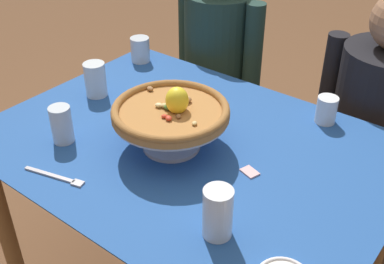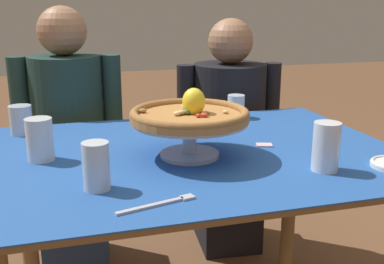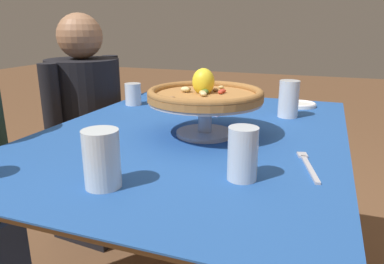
% 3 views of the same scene
% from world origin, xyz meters
% --- Properties ---
extents(dining_table, '(1.25, 0.93, 0.73)m').
position_xyz_m(dining_table, '(0.00, 0.00, 0.63)').
color(dining_table, olive).
rests_on(dining_table, ground).
extents(pizza_stand, '(0.34, 0.34, 0.11)m').
position_xyz_m(pizza_stand, '(-0.03, -0.05, 0.81)').
color(pizza_stand, '#B7B7C1').
rests_on(pizza_stand, dining_table).
extents(pizza, '(0.35, 0.35, 0.09)m').
position_xyz_m(pizza, '(-0.03, -0.05, 0.86)').
color(pizza, '#AD753D').
rests_on(pizza, pizza_stand).
extents(water_glass_side_left, '(0.08, 0.08, 0.12)m').
position_xyz_m(water_glass_side_left, '(-0.46, 0.04, 0.79)').
color(water_glass_side_left, silver).
rests_on(water_glass_side_left, dining_table).
extents(water_glass_front_left, '(0.07, 0.07, 0.12)m').
position_xyz_m(water_glass_front_left, '(-0.32, -0.23, 0.78)').
color(water_glass_front_left, silver).
rests_on(water_glass_front_left, dining_table).
extents(water_glass_back_left, '(0.08, 0.08, 0.10)m').
position_xyz_m(water_glass_back_left, '(-0.53, 0.35, 0.78)').
color(water_glass_back_left, silver).
rests_on(water_glass_back_left, dining_table).
extents(water_glass_back_right, '(0.07, 0.07, 0.09)m').
position_xyz_m(water_glass_back_right, '(0.28, 0.38, 0.77)').
color(water_glass_back_right, white).
rests_on(water_glass_back_right, dining_table).
extents(water_glass_front_right, '(0.07, 0.07, 0.13)m').
position_xyz_m(water_glass_front_right, '(0.29, -0.26, 0.79)').
color(water_glass_front_right, white).
rests_on(water_glass_front_right, dining_table).
extents(dinner_fork, '(0.19, 0.07, 0.01)m').
position_xyz_m(dinner_fork, '(-0.19, -0.36, 0.73)').
color(dinner_fork, '#B7B7C1').
rests_on(dinner_fork, dining_table).
extents(sugar_packet, '(0.06, 0.05, 0.00)m').
position_xyz_m(sugar_packet, '(0.23, -0.01, 0.73)').
color(sugar_packet, beige).
rests_on(sugar_packet, dining_table).
extents(diner_left, '(0.46, 0.34, 1.17)m').
position_xyz_m(diner_left, '(-0.37, 0.68, 0.55)').
color(diner_left, navy).
rests_on(diner_left, ground).
extents(diner_right, '(0.50, 0.37, 1.11)m').
position_xyz_m(diner_right, '(0.37, 0.69, 0.53)').
color(diner_right, black).
rests_on(diner_right, ground).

